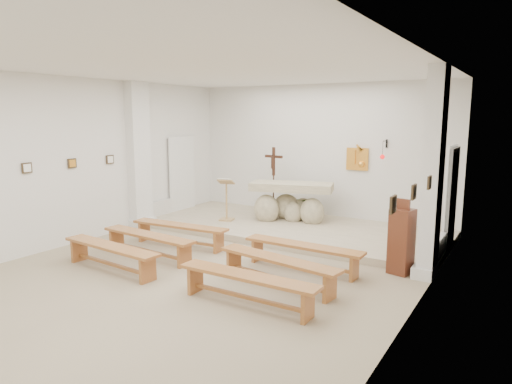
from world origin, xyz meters
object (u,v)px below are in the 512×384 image
Objects in this scene: crucifix_stand at (273,176)px; donation_pedestal at (401,241)px; lectern at (226,199)px; bench_right_front at (303,251)px; bench_right_third at (247,282)px; bench_left_front at (180,230)px; altar at (290,204)px; bench_left_third at (111,252)px; bench_right_second at (278,265)px; bench_left_second at (148,240)px.

crucifix_stand is 4.56m from donation_pedestal.
lectern is 3.60m from bench_right_front.
bench_right_third is at bearing -57.18° from crucifix_stand.
crucifix_stand is 3.23m from bench_left_front.
altar is 1.21× the size of crucifix_stand.
donation_pedestal is 0.59× the size of bench_right_third.
lectern is 3.77m from bench_left_third.
crucifix_stand is 4.69m from bench_right_second.
crucifix_stand is at bearing 76.06° from bench_left_front.
crucifix_stand is at bearing 42.13° from lectern.
lectern reaches higher than bench_left_second.
bench_right_third is (2.85, 0.00, 0.00)m from bench_left_third.
bench_right_third is (3.02, -3.76, -0.32)m from lectern.
altar is at bearing 110.10° from bench_right_third.
donation_pedestal is at bearing 34.37° from bench_left_third.
lectern is 0.48× the size of bench_left_third.
bench_left_front and bench_right_front have the same top height.
donation_pedestal is at bearing 26.30° from bench_right_front.
bench_right_second is (2.85, -0.91, 0.00)m from bench_left_front.
bench_right_third is at bearing -14.10° from bench_left_second.
bench_left_second is 2.99m from bench_right_third.
bench_right_third is (2.85, -1.82, 0.00)m from bench_left_front.
bench_left_third is at bearing -154.35° from bench_right_second.
crucifix_stand is 1.34× the size of donation_pedestal.
donation_pedestal is 0.59× the size of bench_left_third.
bench_left_front is 1.82m from bench_left_third.
bench_left_third is (-4.37, -2.54, -0.23)m from donation_pedestal.
bench_left_front is at bearing 93.63° from bench_left_second.
lectern reaches higher than bench_right_third.
lectern is 1.97m from bench_left_front.
bench_right_second is 1.00× the size of bench_left_third.
bench_right_second is at bearing -60.41° from lectern.
lectern is 0.60× the size of crucifix_stand.
donation_pedestal is 0.59× the size of bench_left_front.
bench_left_second is at bearing -146.91° from donation_pedestal.
altar reaches higher than bench_right_third.
altar reaches higher than bench_left_third.
bench_right_third is (2.34, -4.90, -0.82)m from crucifix_stand.
bench_left_front is 2.85m from bench_right_front.
crucifix_stand is (-0.65, 0.29, 0.62)m from altar.
bench_right_third is at bearing -108.28° from donation_pedestal.
bench_right_front is (-1.52, -0.72, -0.23)m from donation_pedestal.
crucifix_stand is 0.79× the size of bench_right_second.
bench_left_second is 1.01× the size of bench_right_third.
altar reaches higher than bench_left_second.
bench_left_third is at bearing -94.56° from bench_left_front.
altar is at bearing 15.48° from lectern.
altar is 4.07m from bench_right_second.
lectern is 2.87m from bench_left_second.
bench_right_second is at bearing -81.72° from altar.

